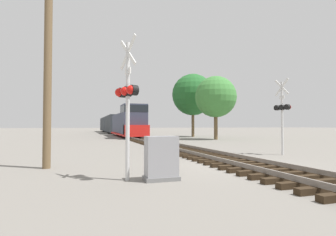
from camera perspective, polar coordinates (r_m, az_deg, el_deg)
name	(u,v)px	position (r m, az deg, el deg)	size (l,w,h in m)	color
ground_plane	(237,165)	(11.15, 14.72, -9.85)	(400.00, 400.00, 0.00)	slate
rail_track_bed	(237,162)	(11.13, 14.71, -9.16)	(2.60, 160.00, 0.31)	black
freight_train	(114,124)	(54.80, -11.61, -1.33)	(2.93, 50.02, 4.24)	#33384C
crossing_signal_near	(127,96)	(7.80, -8.95, 4.77)	(0.59, 1.00, 4.22)	silver
crossing_signal_far	(282,110)	(15.70, 23.65, 1.61)	(0.42, 1.01, 4.18)	silver
relay_cabinet	(161,159)	(7.74, -1.45, -8.82)	(1.01, 0.58, 1.28)	slate
utility_pole	(48,57)	(11.10, -24.67, 12.02)	(1.80, 0.29, 8.13)	brown
tree_far_right	(216,97)	(30.93, 10.33, 4.54)	(4.79, 4.79, 7.35)	brown
tree_mid_background	(193,95)	(38.17, 5.43, 5.06)	(6.00, 6.00, 9.09)	brown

